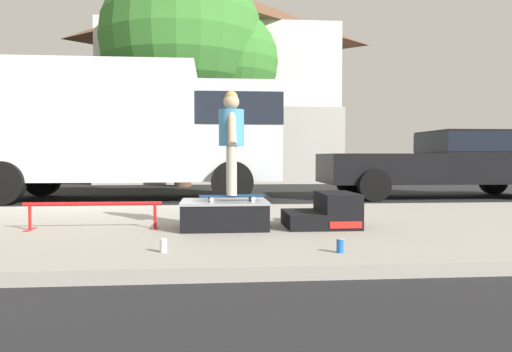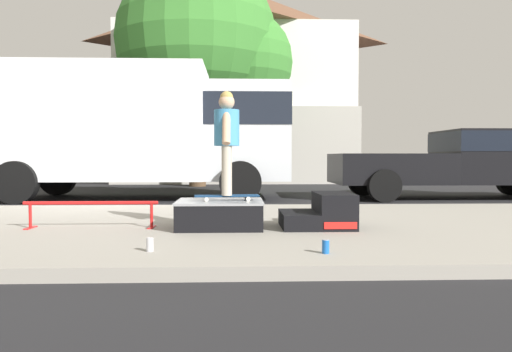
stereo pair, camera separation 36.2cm
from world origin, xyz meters
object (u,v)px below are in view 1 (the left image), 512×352
Objects in this scene: pickup_truck_black at (447,161)px; soda_can at (163,246)px; kicker_ramp at (326,213)px; skater_kid at (231,134)px; soda_can_b at (340,246)px; street_tree_main at (192,46)px; box_truck at (129,126)px; grind_rail at (93,208)px; skateboard at (232,196)px; skate_box at (224,213)px.

soda_can is at bearing -131.65° from pickup_truck_black.
kicker_ramp is at bearing -128.22° from pickup_truck_black.
skater_kid is at bearing 64.59° from soda_can.
pickup_truck_black is at bearing 57.28° from soda_can_b.
pickup_truck_black is at bearing 51.78° from kicker_ramp.
skater_kid is 9.95× the size of soda_can_b.
kicker_ramp is at bearing -78.63° from street_tree_main.
box_truck is at bearing 120.77° from kicker_ramp.
grind_rail is at bearing -142.94° from pickup_truck_black.
soda_can and soda_can_b have the same top height.
soda_can_b is (0.92, -1.57, -0.33)m from skateboard.
skater_kid reaches higher than skateboard.
skateboard is at bearing 120.36° from soda_can_b.
pickup_truck_black is (7.57, -0.17, -0.81)m from box_truck.
skateboard reaches higher than soda_can.
pickup_truck_black is (5.44, 5.45, 0.38)m from skateboard.
street_tree_main is (-0.81, 10.35, 4.34)m from skate_box.
street_tree_main is (-6.33, 4.94, 3.75)m from pickup_truck_black.
street_tree_main is at bearing 94.94° from skater_kid.
skater_kid reaches higher than soda_can_b.
kicker_ramp is 1.20m from skateboard.
street_tree_main is at bearing 75.46° from box_truck.
box_truck is at bearing 110.20° from skate_box.
soda_can is 9.22m from pickup_truck_black.
skater_kid is at bearing -3.23° from grind_rail.
kicker_ramp is 6.64m from box_truck.
skateboard is 7.71m from pickup_truck_black.
box_truck is (-3.32, 5.57, 1.41)m from kicker_ramp.
pickup_truck_black reaches higher than soda_can.
kicker_ramp reaches higher than skate_box.
pickup_truck_black is (5.52, 5.40, 0.59)m from skate_box.
kicker_ramp is (1.27, -0.00, -0.01)m from skate_box.
kicker_ramp is 1.10× the size of skateboard.
skater_kid is (1.66, -0.09, 0.89)m from grind_rail.
skateboard is 0.63× the size of skater_kid.
grind_rail is 1.30× the size of skater_kid.
skater_kid reaches higher than skate_box.
street_tree_main is (-0.90, 10.39, 4.13)m from skateboard.
skater_kid is at bearing -56.31° from skateboard.
soda_can is at bearing -115.41° from skateboard.
kicker_ramp reaches higher than grind_rail.
skater_kid is 10.97m from street_tree_main.
kicker_ramp is 1.65m from soda_can_b.
street_tree_main is (0.76, 10.30, 4.27)m from grind_rail.
pickup_truck_black is at bearing 44.38° from skate_box.
skate_box is 6.10m from box_truck.
skate_box is 11.25m from street_tree_main.
grind_rail is 1.67m from skateboard.
kicker_ramp is at bearing 38.34° from soda_can.
pickup_truck_black is (4.51, 7.02, 0.71)m from soda_can_b.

